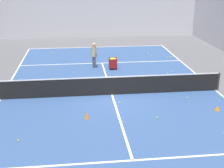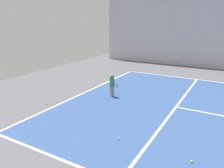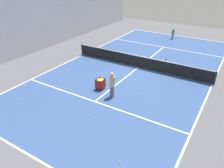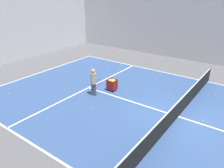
% 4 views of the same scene
% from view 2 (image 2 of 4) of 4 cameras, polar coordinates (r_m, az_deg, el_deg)
% --- Properties ---
extents(line_baseline_near, '(11.34, 0.10, 0.00)m').
position_cam_2_polar(line_baseline_near, '(12.57, -6.11, -1.75)').
color(line_baseline_near, white).
rests_on(line_baseline_near, ground).
extents(line_service_near, '(11.34, 0.10, 0.00)m').
position_cam_2_polar(line_service_near, '(10.61, 16.38, -5.80)').
color(line_service_near, white).
rests_on(line_service_near, ground).
extents(player_near_baseline, '(0.33, 0.60, 1.25)m').
position_cam_2_polar(player_near_baseline, '(11.35, 0.04, 0.13)').
color(player_near_baseline, gray).
rests_on(player_near_baseline, ground).
extents(tennis_ball_2, '(0.07, 0.07, 0.07)m').
position_cam_2_polar(tennis_ball_2, '(14.27, 27.24, -1.19)').
color(tennis_ball_2, yellow).
rests_on(tennis_ball_2, ground).
extents(tennis_ball_8, '(0.07, 0.07, 0.07)m').
position_cam_2_polar(tennis_ball_8, '(14.87, 14.46, 0.79)').
color(tennis_ball_8, yellow).
rests_on(tennis_ball_8, ground).
extents(tennis_ball_10, '(0.07, 0.07, 0.07)m').
position_cam_2_polar(tennis_ball_10, '(10.91, -16.59, -5.03)').
color(tennis_ball_10, yellow).
rests_on(tennis_ball_10, ground).
extents(tennis_ball_14, '(0.07, 0.07, 0.07)m').
position_cam_2_polar(tennis_ball_14, '(6.92, 20.04, -18.48)').
color(tennis_ball_14, yellow).
rests_on(tennis_ball_14, ground).
extents(tennis_ball_21, '(0.07, 0.07, 0.07)m').
position_cam_2_polar(tennis_ball_21, '(7.58, 1.64, -14.09)').
color(tennis_ball_21, yellow).
rests_on(tennis_ball_21, ground).
extents(tennis_ball_24, '(0.07, 0.07, 0.07)m').
position_cam_2_polar(tennis_ball_24, '(11.25, 5.18, -3.74)').
color(tennis_ball_24, yellow).
rests_on(tennis_ball_24, ground).
extents(tennis_ball_28, '(0.07, 0.07, 0.07)m').
position_cam_2_polar(tennis_ball_28, '(15.74, 19.59, 1.19)').
color(tennis_ball_28, yellow).
rests_on(tennis_ball_28, ground).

